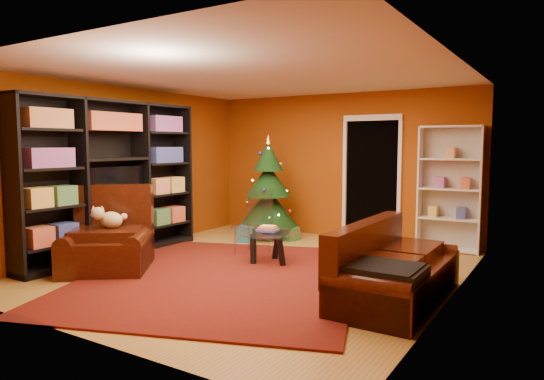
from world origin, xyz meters
The scene contains 18 objects.
floor centered at (0.00, 0.00, -0.03)m, with size 5.00×5.50×0.05m, color #A57C31.
ceiling centered at (0.00, 0.00, 2.62)m, with size 5.00×5.50×0.05m, color silver.
wall_back centered at (0.00, 2.77, 1.30)m, with size 5.00×0.05×2.60m, color #903D0A.
wall_left centered at (-2.52, 0.00, 1.30)m, with size 0.05×5.50×2.60m, color #903D0A.
wall_right centered at (2.52, 0.00, 1.30)m, with size 0.05×5.50×2.60m, color #903D0A.
doorway centered at (0.60, 2.73, 1.05)m, with size 1.06×0.60×2.16m, color black, non-canonical shape.
rug centered at (-0.17, -0.58, 0.01)m, with size 3.36×3.92×0.02m, color #5D160D.
media_unit centered at (-2.27, -0.49, 1.17)m, with size 0.47×3.05×2.34m, color black, non-canonical shape.
christmas_tree centered at (-1.04, 1.95, 0.91)m, with size 1.05×1.05×1.87m, color black, non-canonical shape.
gift_box_teal centered at (-1.17, 1.46, 0.14)m, with size 0.28×0.28×0.28m, color #236276.
gift_box_green centered at (-0.60, 1.99, 0.12)m, with size 0.23×0.23×0.23m, color #2F7335.
gift_box_red centered at (-0.72, 2.08, 0.11)m, with size 0.22×0.22×0.22m, color maroon.
white_bookshelf centered at (1.95, 2.57, 0.99)m, with size 0.94×0.34×2.03m, color white, non-canonical shape.
armchair centered at (-1.66, -1.10, 0.46)m, with size 1.17×1.17×0.91m, color black, non-canonical shape.
dog centered at (-1.65, -1.03, 0.68)m, with size 0.40×0.30×0.30m, color beige, non-canonical shape.
sofa centered at (2.02, -0.29, 0.43)m, with size 1.99×0.89×0.85m, color black, non-canonical shape.
coffee_table centered at (-0.01, 0.36, 0.23)m, with size 0.89×0.89×0.55m, color gray, non-canonical shape.
acrylic_chair centered at (-0.53, 0.69, 0.45)m, with size 0.46×0.51×0.91m, color #66605B, non-canonical shape.
Camera 1 is at (3.56, -5.36, 1.69)m, focal length 32.00 mm.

